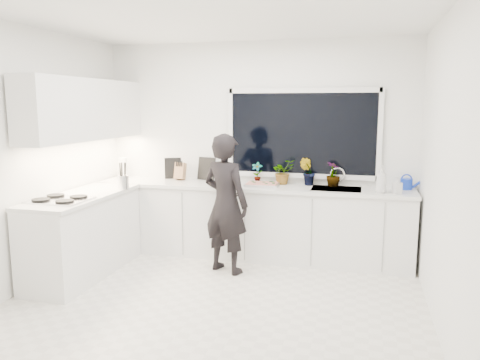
# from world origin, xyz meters

# --- Properties ---
(floor) EXTENTS (4.00, 3.50, 0.02)m
(floor) POSITION_xyz_m (0.00, 0.00, -0.01)
(floor) COLOR beige
(floor) RESTS_ON ground
(wall_back) EXTENTS (4.00, 0.02, 2.70)m
(wall_back) POSITION_xyz_m (0.00, 1.76, 1.35)
(wall_back) COLOR white
(wall_back) RESTS_ON ground
(wall_left) EXTENTS (0.02, 3.50, 2.70)m
(wall_left) POSITION_xyz_m (-2.01, 0.00, 1.35)
(wall_left) COLOR white
(wall_left) RESTS_ON ground
(wall_right) EXTENTS (0.02, 3.50, 2.70)m
(wall_right) POSITION_xyz_m (2.01, 0.00, 1.35)
(wall_right) COLOR white
(wall_right) RESTS_ON ground
(ceiling) EXTENTS (4.00, 3.50, 0.02)m
(ceiling) POSITION_xyz_m (0.00, 0.00, 2.71)
(ceiling) COLOR white
(ceiling) RESTS_ON wall_back
(window) EXTENTS (1.80, 0.02, 1.00)m
(window) POSITION_xyz_m (0.60, 1.73, 1.55)
(window) COLOR black
(window) RESTS_ON wall_back
(base_cabinets_back) EXTENTS (3.92, 0.58, 0.88)m
(base_cabinets_back) POSITION_xyz_m (0.00, 1.45, 0.44)
(base_cabinets_back) COLOR white
(base_cabinets_back) RESTS_ON floor
(base_cabinets_left) EXTENTS (0.58, 1.60, 0.88)m
(base_cabinets_left) POSITION_xyz_m (-1.67, 0.35, 0.44)
(base_cabinets_left) COLOR white
(base_cabinets_left) RESTS_ON floor
(countertop_back) EXTENTS (3.94, 0.62, 0.04)m
(countertop_back) POSITION_xyz_m (0.00, 1.44, 0.90)
(countertop_back) COLOR silver
(countertop_back) RESTS_ON base_cabinets_back
(countertop_left) EXTENTS (0.62, 1.60, 0.04)m
(countertop_left) POSITION_xyz_m (-1.67, 0.35, 0.90)
(countertop_left) COLOR silver
(countertop_left) RESTS_ON base_cabinets_left
(upper_cabinets) EXTENTS (0.34, 2.10, 0.70)m
(upper_cabinets) POSITION_xyz_m (-1.79, 0.70, 1.85)
(upper_cabinets) COLOR white
(upper_cabinets) RESTS_ON wall_left
(sink) EXTENTS (0.58, 0.42, 0.14)m
(sink) POSITION_xyz_m (1.05, 1.45, 0.87)
(sink) COLOR silver
(sink) RESTS_ON countertop_back
(faucet) EXTENTS (0.03, 0.03, 0.22)m
(faucet) POSITION_xyz_m (1.05, 1.65, 1.03)
(faucet) COLOR silver
(faucet) RESTS_ON countertop_back
(stovetop) EXTENTS (0.56, 0.48, 0.03)m
(stovetop) POSITION_xyz_m (-1.69, -0.00, 0.94)
(stovetop) COLOR black
(stovetop) RESTS_ON countertop_left
(person) EXTENTS (0.68, 0.57, 1.59)m
(person) POSITION_xyz_m (-0.14, 0.84, 0.80)
(person) COLOR black
(person) RESTS_ON floor
(pizza_tray) EXTENTS (0.41, 0.31, 0.03)m
(pizza_tray) POSITION_xyz_m (0.16, 1.42, 0.94)
(pizza_tray) COLOR silver
(pizza_tray) RESTS_ON countertop_back
(pizza) EXTENTS (0.38, 0.28, 0.01)m
(pizza) POSITION_xyz_m (0.16, 1.42, 0.95)
(pizza) COLOR #B93318
(pizza) RESTS_ON pizza_tray
(watering_can) EXTENTS (0.15, 0.15, 0.13)m
(watering_can) POSITION_xyz_m (1.85, 1.61, 0.98)
(watering_can) COLOR #1334B8
(watering_can) RESTS_ON countertop_back
(paper_towel_roll) EXTENTS (0.14, 0.14, 0.26)m
(paper_towel_roll) POSITION_xyz_m (-1.80, 1.55, 1.05)
(paper_towel_roll) COLOR silver
(paper_towel_roll) RESTS_ON countertop_back
(knife_block) EXTENTS (0.14, 0.11, 0.22)m
(knife_block) POSITION_xyz_m (-0.99, 1.59, 1.03)
(knife_block) COLOR #986E46
(knife_block) RESTS_ON countertop_back
(utensil_crock) EXTENTS (0.17, 0.17, 0.16)m
(utensil_crock) POSITION_xyz_m (-1.40, 0.80, 1.00)
(utensil_crock) COLOR #B2B2B7
(utensil_crock) RESTS_ON countertop_left
(picture_frame_large) EXTENTS (0.21, 0.11, 0.28)m
(picture_frame_large) POSITION_xyz_m (-1.14, 1.69, 1.06)
(picture_frame_large) COLOR black
(picture_frame_large) RESTS_ON countertop_back
(picture_frame_small) EXTENTS (0.25, 0.08, 0.30)m
(picture_frame_small) POSITION_xyz_m (-0.66, 1.69, 1.07)
(picture_frame_small) COLOR black
(picture_frame_small) RESTS_ON countertop_back
(herb_plants) EXTENTS (1.14, 0.37, 0.34)m
(herb_plants) POSITION_xyz_m (0.54, 1.61, 1.08)
(herb_plants) COLOR #26662D
(herb_plants) RESTS_ON countertop_back
(soap_bottles) EXTENTS (0.30, 0.15, 0.31)m
(soap_bottles) POSITION_xyz_m (1.59, 1.30, 1.06)
(soap_bottles) COLOR #D8BF66
(soap_bottles) RESTS_ON countertop_back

